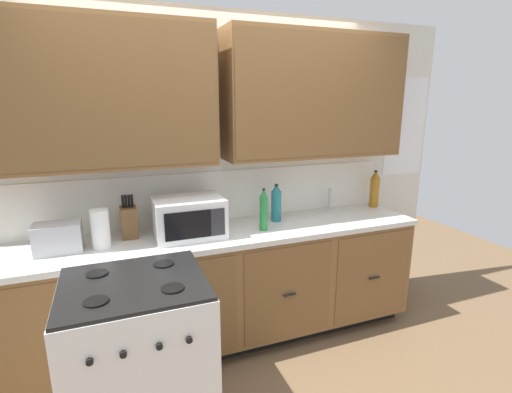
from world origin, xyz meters
name	(u,v)px	position (x,y,z in m)	size (l,w,h in m)	color
ground_plane	(241,363)	(0.00, 0.00, 0.00)	(8.00, 8.00, 0.00)	brown
wall_unit	(217,128)	(0.00, 0.50, 1.67)	(4.22, 0.40, 2.53)	silver
counter_run	(228,286)	(0.00, 0.30, 0.48)	(3.05, 0.64, 0.93)	black
stove_range	(140,358)	(-0.71, -0.33, 0.47)	(0.76, 0.68, 0.95)	white
microwave	(189,217)	(-0.28, 0.29, 1.07)	(0.48, 0.37, 0.28)	white
toaster	(58,238)	(-1.12, 0.30, 1.03)	(0.28, 0.18, 0.19)	#B7B7BC
knife_block	(129,221)	(-0.68, 0.42, 1.04)	(0.11, 0.14, 0.31)	brown
sink_faucet	(330,199)	(1.02, 0.51, 1.03)	(0.02, 0.02, 0.20)	#B2B5BA
paper_towel_roll	(100,229)	(-0.86, 0.27, 1.06)	(0.12, 0.12, 0.26)	white
bottle_teal	(276,203)	(0.44, 0.39, 1.08)	(0.08, 0.08, 0.30)	#1E707A
bottle_green	(264,210)	(0.26, 0.22, 1.09)	(0.06, 0.06, 0.32)	#237A38
bottle_amber	(375,189)	(1.45, 0.46, 1.09)	(0.08, 0.08, 0.34)	#9E6619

